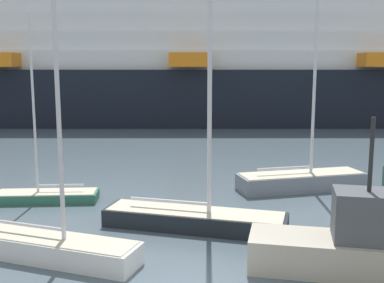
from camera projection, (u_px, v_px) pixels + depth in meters
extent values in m
cube|color=black|center=(195.00, 220.00, 18.97)|extent=(7.60, 3.47, 0.70)
cube|color=beige|center=(195.00, 211.00, 18.91)|extent=(7.28, 3.27, 0.04)
cylinder|color=silver|center=(210.00, 56.00, 17.78)|extent=(0.18, 0.18, 12.36)
cylinder|color=silver|center=(169.00, 201.00, 19.13)|extent=(3.26, 0.94, 0.14)
cube|color=gray|center=(301.00, 181.00, 24.96)|extent=(7.05, 3.57, 0.86)
cube|color=beige|center=(301.00, 173.00, 24.89)|extent=(6.74, 3.36, 0.04)
cylinder|color=silver|center=(315.00, 63.00, 24.10)|extent=(0.16, 0.16, 11.60)
cylinder|color=silver|center=(285.00, 168.00, 24.60)|extent=(2.99, 0.93, 0.13)
cube|color=white|center=(52.00, 249.00, 15.92)|extent=(6.37, 3.36, 0.75)
cube|color=beige|center=(52.00, 238.00, 15.86)|extent=(6.10, 3.17, 0.04)
cylinder|color=silver|center=(57.00, 76.00, 14.83)|extent=(0.15, 0.15, 10.85)
cylinder|color=silver|center=(29.00, 225.00, 16.10)|extent=(2.70, 1.00, 0.12)
cube|color=#2D6B51|center=(47.00, 197.00, 22.78)|extent=(5.00, 1.84, 0.45)
cube|color=beige|center=(46.00, 192.00, 22.74)|extent=(4.80, 1.71, 0.04)
cylinder|color=silver|center=(33.00, 105.00, 22.04)|extent=(0.12, 0.12, 8.48)
cylinder|color=silver|center=(61.00, 185.00, 22.73)|extent=(2.21, 0.26, 0.09)
cube|color=#BCB29E|center=(354.00, 256.00, 14.87)|extent=(6.84, 3.10, 1.10)
cube|color=#4C5156|center=(368.00, 216.00, 14.59)|extent=(2.29, 1.82, 1.58)
cylinder|color=#262626|center=(371.00, 155.00, 14.28)|extent=(0.13, 0.13, 2.31)
cube|color=black|center=(108.00, 95.00, 56.35)|extent=(111.62, 17.70, 6.12)
cube|color=white|center=(107.00, 61.00, 55.70)|extent=(102.68, 15.66, 2.00)
cube|color=white|center=(107.00, 43.00, 55.38)|extent=(96.52, 14.72, 2.00)
cube|color=white|center=(106.00, 26.00, 55.06)|extent=(90.36, 13.78, 2.00)
cube|color=white|center=(106.00, 8.00, 54.74)|extent=(84.20, 12.84, 2.00)
cube|color=orange|center=(189.00, 60.00, 47.70)|extent=(4.07, 3.19, 1.40)
cube|color=orange|center=(381.00, 60.00, 47.69)|extent=(4.07, 3.19, 1.40)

